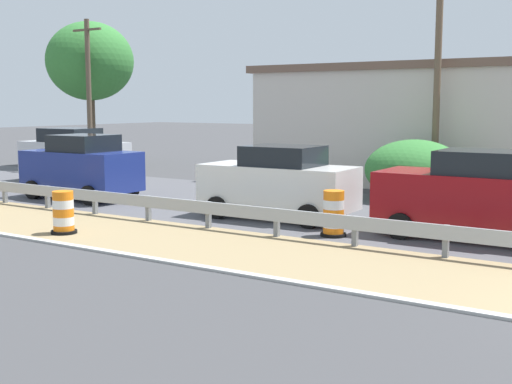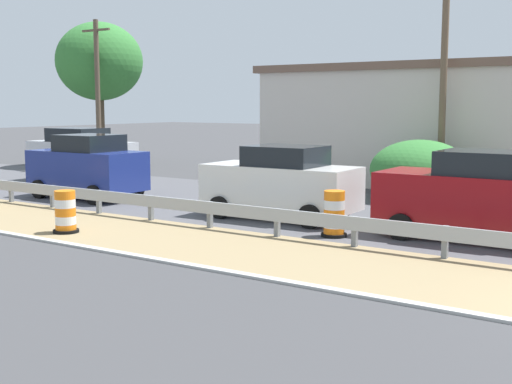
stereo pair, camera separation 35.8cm
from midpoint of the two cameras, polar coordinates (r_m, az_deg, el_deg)
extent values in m
cube|color=#999EA3|center=(14.32, 19.09, -3.71)|extent=(0.08, 45.94, 0.32)
cube|color=slate|center=(14.71, 15.17, -4.06)|extent=(0.12, 0.12, 0.70)
cube|color=slate|center=(15.45, 7.77, -3.32)|extent=(0.12, 0.12, 0.70)
cube|color=slate|center=(16.42, 1.15, -2.61)|extent=(0.12, 0.12, 0.70)
cube|color=slate|center=(17.59, -4.65, -1.95)|extent=(0.12, 0.12, 0.70)
cube|color=slate|center=(18.92, -9.68, -1.37)|extent=(0.12, 0.12, 0.70)
cube|color=slate|center=(20.38, -14.02, -0.85)|extent=(0.12, 0.12, 0.70)
cube|color=slate|center=(21.94, -17.76, -0.41)|extent=(0.12, 0.12, 0.70)
cube|color=slate|center=(23.58, -20.99, -0.02)|extent=(0.12, 0.12, 0.70)
cylinder|color=orange|center=(16.58, 5.98, -3.38)|extent=(0.51, 0.51, 0.23)
cylinder|color=white|center=(16.54, 5.99, -2.60)|extent=(0.51, 0.51, 0.23)
cylinder|color=orange|center=(16.51, 6.00, -1.83)|extent=(0.51, 0.51, 0.23)
cylinder|color=white|center=(16.47, 6.01, -1.05)|extent=(0.51, 0.51, 0.23)
cylinder|color=orange|center=(16.44, 6.02, -0.27)|extent=(0.51, 0.51, 0.23)
cylinder|color=black|center=(16.60, 5.97, -3.62)|extent=(0.64, 0.64, 0.08)
cylinder|color=orange|center=(17.58, -16.58, -3.05)|extent=(0.52, 0.52, 0.21)
cylinder|color=white|center=(17.54, -16.60, -2.36)|extent=(0.52, 0.52, 0.21)
cylinder|color=orange|center=(17.51, -16.63, -1.67)|extent=(0.52, 0.52, 0.21)
cylinder|color=white|center=(17.47, -16.66, -0.98)|extent=(0.52, 0.52, 0.21)
cylinder|color=orange|center=(17.45, -16.68, -0.28)|extent=(0.52, 0.52, 0.21)
cylinder|color=black|center=(17.59, -16.57, -3.27)|extent=(0.65, 0.65, 0.08)
cube|color=silver|center=(18.93, 1.32, 0.48)|extent=(1.95, 4.44, 1.19)
cube|color=black|center=(18.76, 1.79, 3.10)|extent=(1.70, 2.06, 0.56)
cylinder|color=black|center=(19.02, -3.85, -1.32)|extent=(0.24, 0.65, 0.64)
cylinder|color=black|center=(20.53, -0.92, -0.65)|extent=(0.24, 0.65, 0.64)
cylinder|color=black|center=(17.53, 3.93, -2.07)|extent=(0.24, 0.65, 0.64)
cylinder|color=black|center=(19.16, 6.44, -1.29)|extent=(0.24, 0.65, 0.64)
cube|color=navy|center=(23.74, -15.06, 1.80)|extent=(1.97, 4.11, 1.32)
cube|color=black|center=(23.55, -14.86, 4.05)|extent=(1.75, 1.90, 0.56)
cylinder|color=black|center=(24.20, -18.84, 0.19)|extent=(0.23, 0.64, 0.64)
cylinder|color=black|center=(25.44, -15.50, 0.66)|extent=(0.23, 0.64, 0.64)
cylinder|color=black|center=(22.18, -14.43, -0.28)|extent=(0.23, 0.64, 0.64)
cylinder|color=black|center=(23.53, -11.06, 0.26)|extent=(0.23, 0.64, 0.64)
cube|color=silver|center=(28.96, -15.56, 2.80)|extent=(2.02, 4.77, 1.36)
cube|color=black|center=(29.03, -15.89, 4.70)|extent=(1.74, 2.23, 0.56)
cylinder|color=black|center=(28.59, -12.02, 1.49)|extent=(0.24, 0.65, 0.64)
cylinder|color=black|center=(27.27, -14.65, 1.13)|extent=(0.24, 0.65, 0.64)
cylinder|color=black|center=(30.77, -16.29, 1.77)|extent=(0.24, 0.65, 0.64)
cylinder|color=black|center=(29.55, -18.90, 1.44)|extent=(0.24, 0.65, 0.64)
cube|color=maroon|center=(16.80, 17.72, -0.66)|extent=(2.00, 4.72, 1.26)
cube|color=black|center=(16.65, 18.47, 2.40)|extent=(1.77, 2.18, 0.56)
cylinder|color=black|center=(16.43, 11.56, -2.86)|extent=(0.23, 0.64, 0.64)
cylinder|color=black|center=(18.23, 13.69, -1.90)|extent=(0.23, 0.64, 0.64)
cube|color=beige|center=(28.17, 14.62, 5.27)|extent=(6.22, 13.56, 4.50)
cube|color=brown|center=(28.19, 14.79, 10.15)|extent=(6.47, 14.11, 0.30)
cylinder|color=brown|center=(24.32, 14.78, 10.27)|extent=(0.24, 0.24, 9.02)
cylinder|color=brown|center=(33.57, -14.32, 7.93)|extent=(0.24, 0.24, 7.23)
cube|color=brown|center=(33.75, -14.50, 13.22)|extent=(0.12, 1.80, 0.10)
ellipsoid|color=#337533|center=(23.22, 12.87, 1.86)|extent=(3.32, 3.32, 2.05)
cylinder|color=#4C3D2D|center=(36.18, -14.04, 5.04)|extent=(0.36, 0.36, 3.63)
ellipsoid|color=#337533|center=(36.22, -14.22, 10.74)|extent=(4.46, 4.46, 4.02)
camera|label=1|loc=(0.18, -90.65, -0.09)|focal=47.03mm
camera|label=2|loc=(0.18, 89.35, 0.09)|focal=47.03mm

